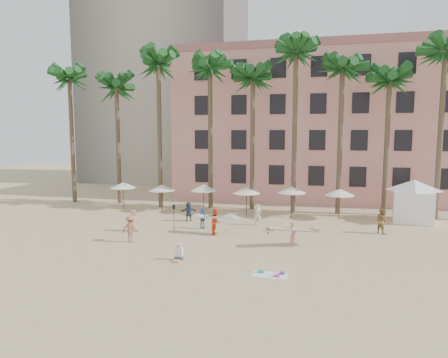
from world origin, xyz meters
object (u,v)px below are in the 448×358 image
Objects in this scene: carrier_yellow at (293,232)px; carrier_white at (216,221)px; pink_hotel at (335,127)px; cabana at (413,197)px.

carrier_white is at bearing 161.53° from carrier_yellow.
pink_hotel is 15.34m from cabana.
pink_hotel is 23.55m from carrier_white.
pink_hotel reaches higher than carrier_yellow.
carrier_yellow is (-3.32, -22.50, -7.05)m from pink_hotel.
cabana is 1.78× the size of carrier_white.
cabana is 13.40m from carrier_yellow.
pink_hotel reaches higher than cabana.
cabana is 16.83m from carrier_white.
cabana reaches higher than carrier_yellow.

